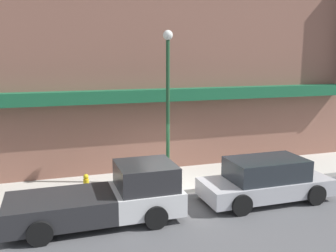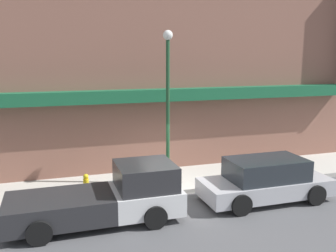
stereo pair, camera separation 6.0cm
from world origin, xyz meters
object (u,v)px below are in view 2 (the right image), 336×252
Objects in this scene: fire_hydrant at (86,184)px; pickup_truck at (108,197)px; street_lamp at (168,91)px; parked_car at (266,180)px.

pickup_truck is at bearing -76.88° from fire_hydrant.
pickup_truck is 4.60m from street_lamp.
parked_car is 4.74m from street_lamp.
pickup_truck is at bearing -139.34° from street_lamp.
parked_car is 0.80× the size of street_lamp.
fire_hydrant is 4.47m from street_lamp.
parked_car is at bearing -38.45° from street_lamp.
parked_car is at bearing -18.52° from fire_hydrant.
fire_hydrant is 0.13× the size of street_lamp.
parked_car is at bearing 0.96° from pickup_truck.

